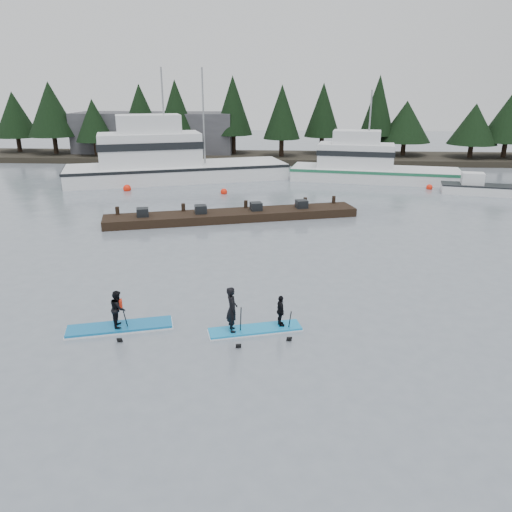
# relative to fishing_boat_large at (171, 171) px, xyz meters

# --- Properties ---
(ground) EXTENTS (160.00, 160.00, 0.00)m
(ground) POSITION_rel_fishing_boat_large_xyz_m (8.98, -29.28, -0.81)
(ground) COLOR slate
(ground) RESTS_ON ground
(far_shore) EXTENTS (70.00, 8.00, 0.60)m
(far_shore) POSITION_rel_fishing_boat_large_xyz_m (8.98, 12.72, -0.51)
(far_shore) COLOR #2D281E
(far_shore) RESTS_ON ground
(treeline) EXTENTS (60.00, 4.00, 8.00)m
(treeline) POSITION_rel_fishing_boat_large_xyz_m (8.98, 12.72, -0.81)
(treeline) COLOR black
(treeline) RESTS_ON ground
(waterfront_building) EXTENTS (18.00, 6.00, 5.00)m
(waterfront_building) POSITION_rel_fishing_boat_large_xyz_m (-5.02, 14.72, 1.69)
(waterfront_building) COLOR #4C4C51
(waterfront_building) RESTS_ON ground
(fishing_boat_large) EXTENTS (19.62, 11.11, 10.54)m
(fishing_boat_large) POSITION_rel_fishing_boat_large_xyz_m (0.00, 0.00, 0.00)
(fishing_boat_large) COLOR white
(fishing_boat_large) RESTS_ON ground
(fishing_boat_medium) EXTENTS (14.76, 6.38, 8.53)m
(fishing_boat_medium) POSITION_rel_fishing_boat_large_xyz_m (17.48, 0.94, -0.21)
(fishing_boat_medium) COLOR white
(fishing_boat_medium) RESTS_ON ground
(skiff) EXTENTS (6.47, 3.14, 0.73)m
(skiff) POSITION_rel_fishing_boat_large_xyz_m (25.44, -4.41, -0.45)
(skiff) COLOR white
(skiff) RESTS_ON ground
(floating_dock) EXTENTS (15.72, 6.42, 0.53)m
(floating_dock) POSITION_rel_fishing_boat_large_xyz_m (6.88, -13.19, -0.55)
(floating_dock) COLOR black
(floating_dock) RESTS_ON ground
(buoy_c) EXTENTS (0.51, 0.51, 0.51)m
(buoy_c) POSITION_rel_fishing_boat_large_xyz_m (21.77, -2.64, -0.81)
(buoy_c) COLOR #FF230C
(buoy_c) RESTS_ON ground
(buoy_d) EXTENTS (0.60, 0.60, 0.60)m
(buoy_d) POSITION_rel_fishing_boat_large_xyz_m (11.06, -9.67, -0.81)
(buoy_d) COLOR #FF230C
(buoy_d) RESTS_ON ground
(buoy_b) EXTENTS (0.53, 0.53, 0.53)m
(buoy_b) POSITION_rel_fishing_boat_large_xyz_m (5.36, -5.47, -0.81)
(buoy_b) COLOR #FF230C
(buoy_b) RESTS_ON ground
(buoy_a) EXTENTS (0.63, 0.63, 0.63)m
(buoy_a) POSITION_rel_fishing_boat_large_xyz_m (-2.50, -4.79, -0.81)
(buoy_a) COLOR #FF230C
(buoy_a) RESTS_ON ground
(paddleboard_solo) EXTENTS (3.67, 1.83, 1.86)m
(paddleboard_solo) POSITION_rel_fishing_boat_large_xyz_m (4.53, -28.16, -0.38)
(paddleboard_solo) COLOR #116BA7
(paddleboard_solo) RESTS_ON ground
(paddleboard_duo) EXTENTS (3.27, 1.64, 2.23)m
(paddleboard_duo) POSITION_rel_fishing_boat_large_xyz_m (9.12, -28.06, -0.24)
(paddleboard_duo) COLOR #158BCE
(paddleboard_duo) RESTS_ON ground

